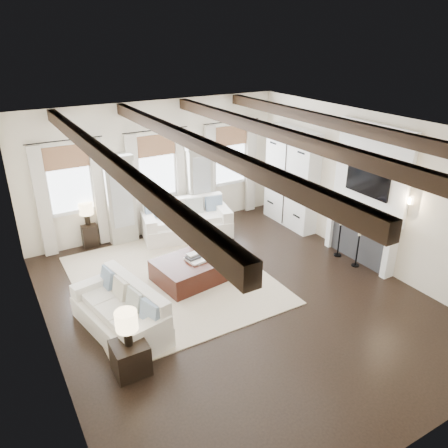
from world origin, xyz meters
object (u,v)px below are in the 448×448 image
sofa_left (123,313)px  ottoman (198,268)px  sofa_back (186,222)px  side_table_back (90,235)px  side_table_front (130,358)px

sofa_left → ottoman: (1.86, 0.88, -0.11)m
sofa_back → sofa_left: 3.79m
ottoman → side_table_back: (-1.53, 2.59, 0.04)m
sofa_left → ottoman: bearing=25.3°
side_table_back → sofa_left: bearing=-95.5°
sofa_left → side_table_front: sofa_left is taller
sofa_left → ottoman: size_ratio=1.21×
sofa_back → ottoman: 2.06m
sofa_left → side_table_back: size_ratio=3.91×
side_table_back → ottoman: bearing=-59.5°
ottoman → side_table_front: bearing=-145.6°
side_table_front → side_table_back: 4.54m
side_table_front → sofa_left: bearing=77.3°
sofa_left → ottoman: 2.06m
sofa_left → ottoman: sofa_left is taller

